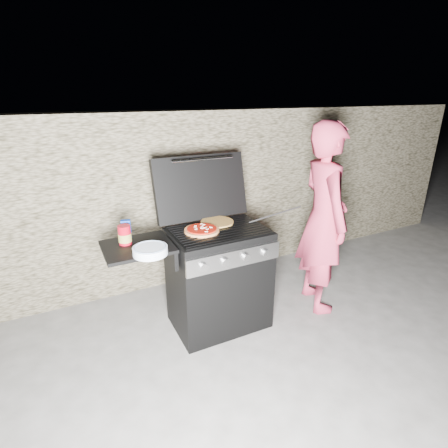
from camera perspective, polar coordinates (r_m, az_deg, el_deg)
name	(u,v)px	position (r m, az deg, el deg)	size (l,w,h in m)	color
ground	(219,322)	(3.32, -0.80, -15.67)	(50.00, 50.00, 0.00)	#514E4B
stone_wall	(176,198)	(3.80, -7.78, 4.22)	(8.00, 0.35, 1.80)	gray
gas_grill	(192,285)	(2.98, -5.24, -9.84)	(1.34, 0.79, 0.91)	black
pizza_topped	(202,230)	(2.83, -3.64, -0.91)	(0.28, 0.28, 0.03)	tan
pizza_plain	(217,222)	(3.01, -1.14, 0.33)	(0.28, 0.28, 0.02)	#DDA755
sauce_jar	(125,235)	(2.70, -15.91, -1.69)	(0.09, 0.09, 0.15)	#9A0716
blue_carton	(126,230)	(2.79, -15.65, -0.87)	(0.07, 0.04, 0.15)	#0C359F
plate_stack	(150,251)	(2.50, -11.96, -4.26)	(0.24, 0.24, 0.06)	white
person	(323,219)	(3.32, 15.90, 0.77)	(0.64, 0.42, 1.76)	#BE3350
tongs	(275,214)	(3.12, 8.37, 1.69)	(0.01, 0.01, 0.52)	black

